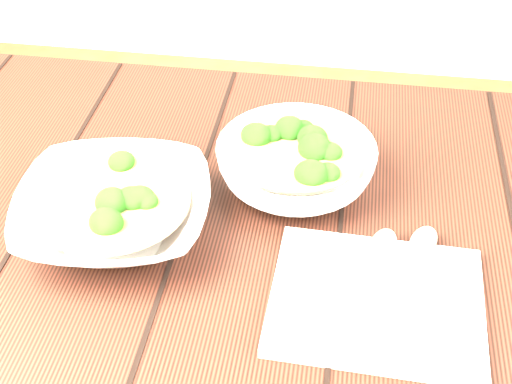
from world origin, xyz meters
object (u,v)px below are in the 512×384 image
object	(u,v)px
table	(201,296)
soup_bowl_back	(296,165)
soup_bowl_front	(114,211)
napkin	(376,301)
trivet	(164,203)

from	to	relation	value
table	soup_bowl_back	world-z (taller)	soup_bowl_back
table	soup_bowl_front	xyz separation A→B (m)	(-0.10, -0.01, 0.15)
table	napkin	bearing A→B (deg)	-21.08
table	napkin	distance (m)	0.27
trivet	soup_bowl_back	bearing A→B (deg)	24.99
table	soup_bowl_back	xyz separation A→B (m)	(0.11, 0.11, 0.16)
table	soup_bowl_front	world-z (taller)	soup_bowl_front
soup_bowl_back	trivet	xyz separation A→B (m)	(-0.16, -0.08, -0.02)
soup_bowl_front	trivet	size ratio (longest dim) A/B	2.56
soup_bowl_back	napkin	bearing A→B (deg)	-60.13
soup_bowl_back	napkin	size ratio (longest dim) A/B	1.18
soup_bowl_front	napkin	bearing A→B (deg)	-13.31
soup_bowl_back	trivet	world-z (taller)	soup_bowl_back
soup_bowl_back	table	bearing A→B (deg)	-135.52
soup_bowl_front	trivet	bearing A→B (deg)	41.27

